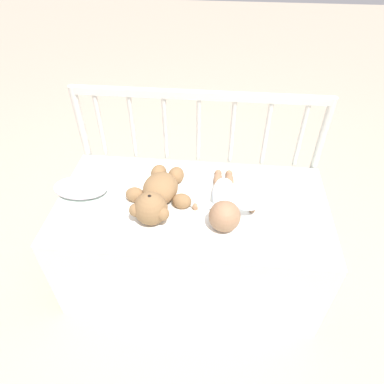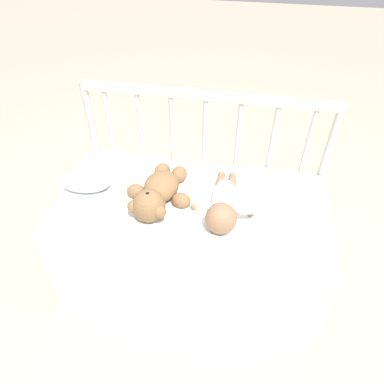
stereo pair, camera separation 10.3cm
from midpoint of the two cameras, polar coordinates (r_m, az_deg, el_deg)
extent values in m
plane|color=tan|center=(1.94, 1.52, -13.03)|extent=(12.00, 12.00, 0.00)
cube|color=silver|center=(1.74, 1.67, -8.10)|extent=(1.23, 0.63, 0.52)
cylinder|color=beige|center=(1.99, -13.77, 5.53)|extent=(0.04, 0.04, 0.90)
cylinder|color=beige|center=(1.89, 21.71, 1.26)|extent=(0.04, 0.04, 0.90)
cube|color=beige|center=(1.61, 4.19, 15.70)|extent=(1.19, 0.03, 0.04)
cylinder|color=beige|center=(1.82, -12.04, 11.36)|extent=(0.02, 0.02, 0.34)
cylinder|color=beige|center=(1.77, -6.96, 11.02)|extent=(0.02, 0.02, 0.34)
cylinder|color=beige|center=(1.73, -1.63, 10.57)|extent=(0.02, 0.02, 0.34)
cylinder|color=beige|center=(1.71, 3.88, 10.00)|extent=(0.02, 0.02, 0.34)
cylinder|color=beige|center=(1.70, 9.46, 9.34)|extent=(0.02, 0.02, 0.34)
cylinder|color=beige|center=(1.71, 15.03, 8.59)|extent=(0.02, 0.02, 0.34)
cylinder|color=beige|center=(1.73, 20.46, 7.77)|extent=(0.02, 0.02, 0.34)
cube|color=white|center=(1.56, 2.10, -1.21)|extent=(0.80, 0.52, 0.01)
ellipsoid|color=olive|center=(1.55, -3.23, 0.91)|extent=(0.17, 0.20, 0.11)
sphere|color=olive|center=(1.44, -5.17, -2.34)|extent=(0.14, 0.14, 0.14)
sphere|color=beige|center=(1.41, -5.26, -1.21)|extent=(0.06, 0.06, 0.06)
sphere|color=black|center=(1.39, -5.33, -0.46)|extent=(0.02, 0.02, 0.02)
sphere|color=olive|center=(1.40, -3.35, -3.38)|extent=(0.06, 0.06, 0.06)
sphere|color=olive|center=(1.44, -7.65, -2.45)|extent=(0.06, 0.06, 0.06)
ellipsoid|color=olive|center=(1.51, 0.16, -1.48)|extent=(0.09, 0.08, 0.07)
ellipsoid|color=olive|center=(1.57, -7.45, 0.07)|extent=(0.09, 0.08, 0.07)
ellipsoid|color=olive|center=(1.64, -0.38, 2.89)|extent=(0.08, 0.10, 0.07)
ellipsoid|color=olive|center=(1.66, -3.22, 3.41)|extent=(0.08, 0.10, 0.07)
ellipsoid|color=white|center=(1.53, 7.31, -0.88)|extent=(0.11, 0.23, 0.08)
sphere|color=#936B4C|center=(1.40, 7.00, -4.44)|extent=(0.13, 0.13, 0.13)
ellipsoid|color=white|center=(1.43, 10.69, -2.98)|extent=(0.12, 0.04, 0.04)
ellipsoid|color=white|center=(1.50, 3.76, -2.52)|extent=(0.12, 0.04, 0.04)
sphere|color=#936B4C|center=(1.50, 11.78, -3.51)|extent=(0.03, 0.03, 0.03)
sphere|color=#936B4C|center=(1.50, 2.41, -2.53)|extent=(0.03, 0.03, 0.03)
ellipsoid|color=#936B4C|center=(1.63, 8.45, 1.39)|extent=(0.05, 0.12, 0.04)
ellipsoid|color=#936B4C|center=(1.63, 6.58, 1.58)|extent=(0.05, 0.12, 0.04)
sphere|color=#936B4C|center=(1.68, 8.53, 2.60)|extent=(0.04, 0.04, 0.04)
sphere|color=#936B4C|center=(1.68, 6.72, 2.80)|extent=(0.04, 0.04, 0.04)
ellipsoid|color=silver|center=(1.68, -15.82, 1.71)|extent=(0.25, 0.15, 0.06)
camera|label=1|loc=(0.05, -88.04, 1.75)|focal=32.00mm
camera|label=2|loc=(0.05, 91.96, -1.75)|focal=32.00mm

